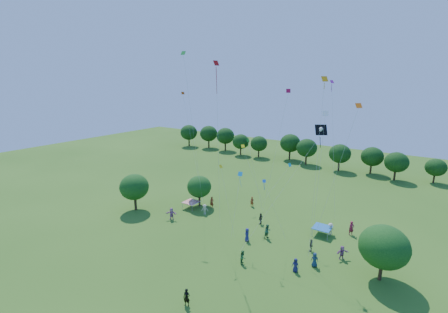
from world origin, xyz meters
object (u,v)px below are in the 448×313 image
Objects in this scene: near_tree_north at (199,187)px; near_tree_west at (134,187)px; pirate_kite at (319,132)px; red_high_kite at (217,99)px; tent_blue at (322,228)px; near_tree_east at (384,247)px; man_in_black at (187,298)px; tent_red_stripe at (191,202)px.

near_tree_west is at bearing -136.26° from near_tree_north.
near_tree_north is (7.25, 6.94, -0.55)m from near_tree_west.
pirate_kite is 0.67× the size of red_high_kite.
pirate_kite is at bearing 6.63° from near_tree_west.
near_tree_north is at bearing -175.59° from tent_blue.
pirate_kite is (19.53, -3.83, 11.14)m from near_tree_north.
near_tree_east is 19.76m from man_in_black.
near_tree_east reaches higher than tent_blue.
red_high_kite is (8.43, -6.79, 14.40)m from near_tree_north.
man_in_black is (13.56, -16.68, -0.20)m from tent_red_stripe.
near_tree_east is 27.69m from tent_red_stripe.
near_tree_east is at bearing 4.18° from near_tree_west.
near_tree_west reaches higher than man_in_black.
tent_blue is at bearing 17.59° from near_tree_west.
red_high_kite reaches higher than near_tree_north.
tent_red_stripe is (-27.41, 2.89, -2.68)m from near_tree_east.
pirate_kite reaches higher than tent_blue.
near_tree_west is 20.93m from red_high_kite.
red_high_kite is at bearing -38.83° from near_tree_north.
tent_blue is at bearing 50.97° from man_in_black.
near_tree_north is 0.85× the size of near_tree_east.
tent_blue is 21.53m from red_high_kite.
near_tree_north is at bearing 104.25° from man_in_black.
near_tree_east is 13.02m from pirate_kite.
tent_red_stripe is at bearing 173.98° from near_tree_east.
near_tree_north is 0.36× the size of pirate_kite.
man_in_black is at bearing -29.00° from near_tree_west.
near_tree_west is 28.98m from pirate_kite.
man_in_black is (-13.85, -13.79, -2.88)m from near_tree_east.
near_tree_west is 0.28× the size of red_high_kite.
tent_blue is 20.69m from man_in_black.
man_in_black reaches higher than tent_red_stripe.
tent_red_stripe is 19.54m from red_high_kite.
tent_blue is at bearing 8.74° from tent_red_stripe.
near_tree_north is 2.27× the size of tent_red_stripe.
pirate_kite is (19.97, -2.28, 13.35)m from tent_red_stripe.
tent_red_stripe is 20.02m from tent_blue.
red_high_kite reaches higher than pirate_kite.
near_tree_west reaches higher than tent_red_stripe.
tent_red_stripe is at bearing 149.44° from red_high_kite.
near_tree_west is at bearing -141.65° from tent_red_stripe.
pirate_kite reaches higher than man_in_black.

